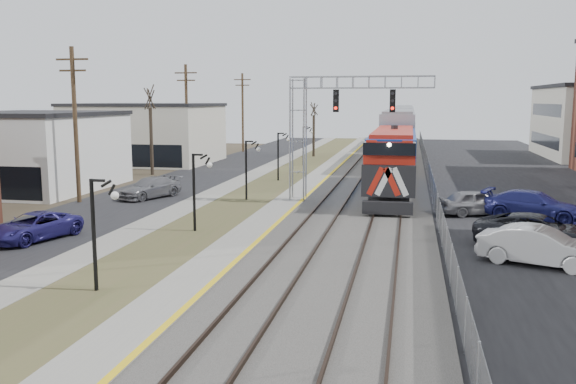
# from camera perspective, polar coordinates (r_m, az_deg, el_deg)

# --- Properties ---
(street_west) EXTENTS (7.00, 120.00, 0.04)m
(street_west) POSITION_cam_1_polar(r_m,az_deg,el_deg) (49.74, -10.14, 0.81)
(street_west) COLOR black
(street_west) RESTS_ON ground
(sidewalk) EXTENTS (2.00, 120.00, 0.08)m
(sidewalk) POSITION_cam_1_polar(r_m,az_deg,el_deg) (48.28, -5.17, 0.70)
(sidewalk) COLOR gray
(sidewalk) RESTS_ON ground
(grass_median) EXTENTS (4.00, 120.00, 0.06)m
(grass_median) POSITION_cam_1_polar(r_m,az_deg,el_deg) (47.52, -1.70, 0.60)
(grass_median) COLOR #484B28
(grass_median) RESTS_ON ground
(platform) EXTENTS (2.00, 120.00, 0.24)m
(platform) POSITION_cam_1_polar(r_m,az_deg,el_deg) (46.93, 1.87, 0.60)
(platform) COLOR gray
(platform) RESTS_ON ground
(ballast_bed) EXTENTS (8.00, 120.00, 0.20)m
(ballast_bed) POSITION_cam_1_polar(r_m,az_deg,el_deg) (46.39, 7.98, 0.40)
(ballast_bed) COLOR #595651
(ballast_bed) RESTS_ON ground
(parking_lot) EXTENTS (16.00, 120.00, 0.04)m
(parking_lot) POSITION_cam_1_polar(r_m,az_deg,el_deg) (47.26, 22.65, -0.13)
(parking_lot) COLOR black
(parking_lot) RESTS_ON ground
(platform_edge) EXTENTS (0.24, 120.00, 0.01)m
(platform_edge) POSITION_cam_1_polar(r_m,az_deg,el_deg) (46.78, 2.94, 0.73)
(platform_edge) COLOR gold
(platform_edge) RESTS_ON platform
(track_near) EXTENTS (1.58, 120.00, 0.15)m
(track_near) POSITION_cam_1_polar(r_m,az_deg,el_deg) (46.52, 5.52, 0.69)
(track_near) COLOR #2D2119
(track_near) RESTS_ON ballast_bed
(track_far) EXTENTS (1.58, 120.00, 0.15)m
(track_far) POSITION_cam_1_polar(r_m,az_deg,el_deg) (46.30, 9.83, 0.56)
(track_far) COLOR #2D2119
(track_far) RESTS_ON ballast_bed
(train) EXTENTS (3.00, 85.85, 5.33)m
(train) POSITION_cam_1_polar(r_m,az_deg,el_deg) (78.40, 10.55, 5.74)
(train) COLOR #143DA3
(train) RESTS_ON ground
(signal_gantry) EXTENTS (9.00, 1.07, 8.15)m
(signal_gantry) POSITION_cam_1_polar(r_m,az_deg,el_deg) (39.23, 3.44, 7.04)
(signal_gantry) COLOR gray
(signal_gantry) RESTS_ON ground
(lampposts) EXTENTS (0.14, 62.14, 4.00)m
(lampposts) POSITION_cam_1_polar(r_m,az_deg,el_deg) (31.36, -8.61, -0.03)
(lampposts) COLOR black
(lampposts) RESTS_ON ground
(utility_poles) EXTENTS (0.28, 80.28, 10.00)m
(utility_poles) POSITION_cam_1_polar(r_m,az_deg,el_deg) (41.64, -19.27, 5.85)
(utility_poles) COLOR #4C3823
(utility_poles) RESTS_ON ground
(fence) EXTENTS (0.04, 120.00, 1.60)m
(fence) POSITION_cam_1_polar(r_m,az_deg,el_deg) (46.24, 13.20, 1.11)
(fence) COLOR gray
(fence) RESTS_ON ground
(bare_trees) EXTENTS (12.30, 42.30, 5.95)m
(bare_trees) POSITION_cam_1_polar(r_m,az_deg,el_deg) (53.51, -9.85, 4.25)
(bare_trees) COLOR #382D23
(bare_trees) RESTS_ON ground
(car_lot_b) EXTENTS (5.05, 3.33, 1.57)m
(car_lot_b) POSITION_cam_1_polar(r_m,az_deg,el_deg) (26.63, 22.49, -4.80)
(car_lot_b) COLOR #B9B9B9
(car_lot_b) RESTS_ON ground
(car_lot_c) EXTENTS (6.13, 4.18, 1.56)m
(car_lot_c) POSITION_cam_1_polar(r_m,az_deg,el_deg) (29.50, 22.44, -3.55)
(car_lot_c) COLOR black
(car_lot_c) RESTS_ON ground
(car_lot_d) EXTENTS (5.94, 4.14, 1.60)m
(car_lot_d) POSITION_cam_1_polar(r_m,az_deg,el_deg) (36.63, 22.04, -1.23)
(car_lot_d) COLOR navy
(car_lot_d) RESTS_ON ground
(car_lot_e) EXTENTS (4.68, 3.11, 1.48)m
(car_lot_e) POSITION_cam_1_polar(r_m,az_deg,el_deg) (36.93, 17.18, -1.00)
(car_lot_e) COLOR slate
(car_lot_e) RESTS_ON ground
(car_street_a) EXTENTS (3.35, 5.09, 1.30)m
(car_street_a) POSITION_cam_1_polar(r_m,az_deg,el_deg) (31.47, -22.68, -3.07)
(car_street_a) COLOR navy
(car_street_a) RESTS_ON ground
(car_street_b) EXTENTS (3.65, 5.15, 1.38)m
(car_street_b) POSITION_cam_1_polar(r_m,az_deg,el_deg) (42.55, -12.80, 0.34)
(car_street_b) COLOR slate
(car_street_b) RESTS_ON ground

